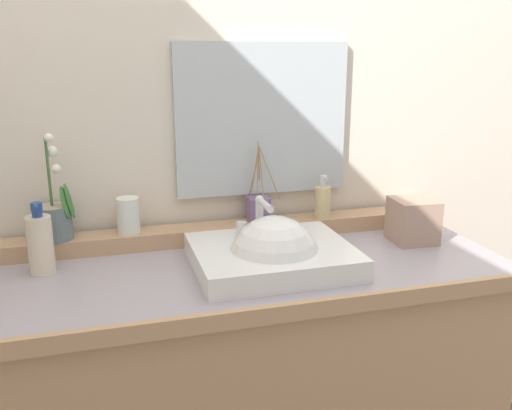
% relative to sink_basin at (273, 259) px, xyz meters
% --- Properties ---
extents(wall_back, '(2.97, 0.20, 2.55)m').
position_rel_sink_basin_xyz_m(wall_back, '(-0.07, 0.44, 0.35)').
color(wall_back, beige).
rests_on(wall_back, ground).
extents(vanity_cabinet, '(1.48, 0.58, 0.90)m').
position_rel_sink_basin_xyz_m(vanity_cabinet, '(-0.07, 0.05, -0.47)').
color(vanity_cabinet, tan).
rests_on(vanity_cabinet, ground).
extents(back_ledge, '(1.40, 0.10, 0.05)m').
position_rel_sink_basin_xyz_m(back_ledge, '(-0.07, 0.28, -0.00)').
color(back_ledge, tan).
rests_on(back_ledge, vanity_cabinet).
extents(sink_basin, '(0.43, 0.36, 0.28)m').
position_rel_sink_basin_xyz_m(sink_basin, '(0.00, 0.00, 0.00)').
color(sink_basin, white).
rests_on(sink_basin, vanity_cabinet).
extents(potted_plant, '(0.12, 0.11, 0.31)m').
position_rel_sink_basin_xyz_m(potted_plant, '(-0.58, 0.27, 0.09)').
color(potted_plant, slate).
rests_on(potted_plant, back_ledge).
extents(soap_dispenser, '(0.05, 0.05, 0.14)m').
position_rel_sink_basin_xyz_m(soap_dispenser, '(0.25, 0.26, 0.08)').
color(soap_dispenser, '#D7C284').
rests_on(soap_dispenser, back_ledge).
extents(tumbler_cup, '(0.07, 0.07, 0.11)m').
position_rel_sink_basin_xyz_m(tumbler_cup, '(-0.37, 0.28, 0.08)').
color(tumbler_cup, silver).
rests_on(tumbler_cup, back_ledge).
extents(reed_diffuser, '(0.11, 0.09, 0.26)m').
position_rel_sink_basin_xyz_m(reed_diffuser, '(0.04, 0.29, 0.07)').
color(reed_diffuser, slate).
rests_on(reed_diffuser, back_ledge).
extents(lotion_bottle, '(0.07, 0.07, 0.20)m').
position_rel_sink_basin_xyz_m(lotion_bottle, '(-0.61, 0.14, 0.06)').
color(lotion_bottle, beige).
rests_on(lotion_bottle, vanity_cabinet).
extents(tissue_box, '(0.14, 0.14, 0.14)m').
position_rel_sink_basin_xyz_m(tissue_box, '(0.49, 0.10, 0.04)').
color(tissue_box, tan).
rests_on(tissue_box, vanity_cabinet).
extents(mirror, '(0.56, 0.02, 0.48)m').
position_rel_sink_basin_xyz_m(mirror, '(0.07, 0.33, 0.34)').
color(mirror, silver).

